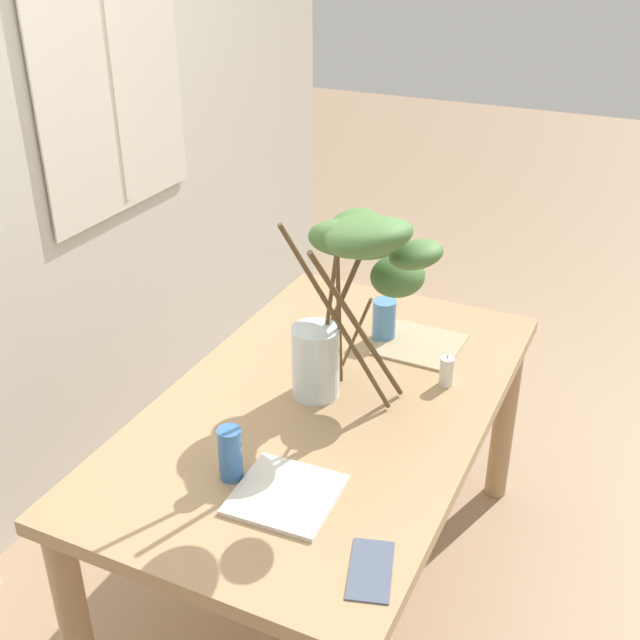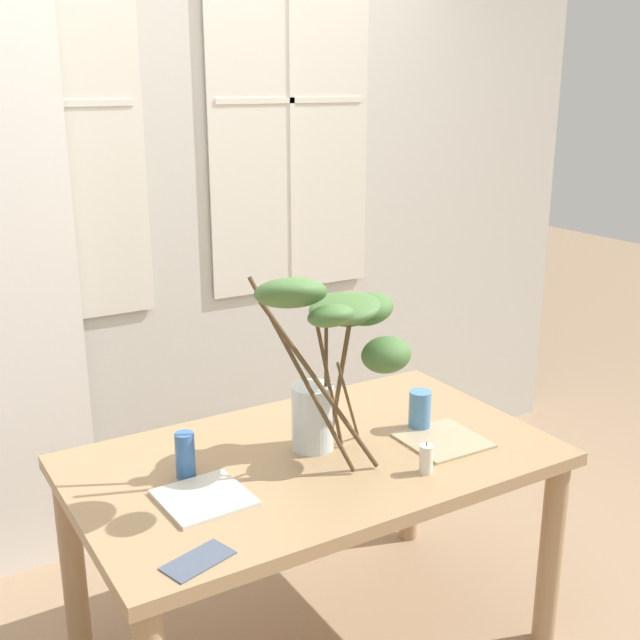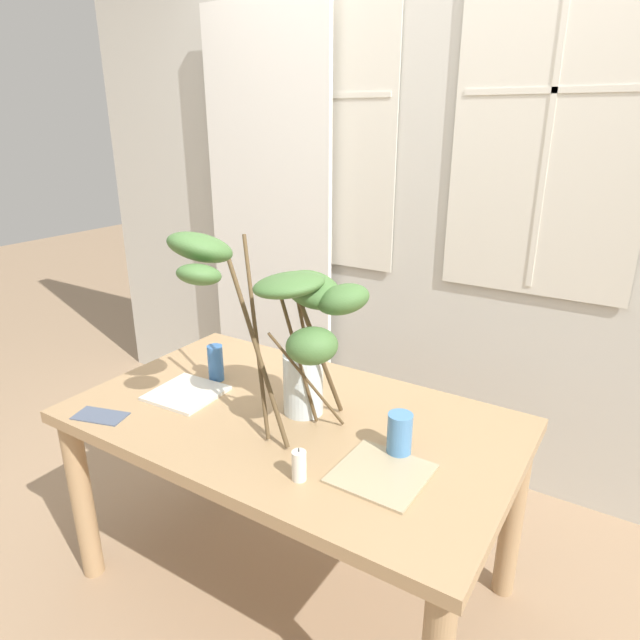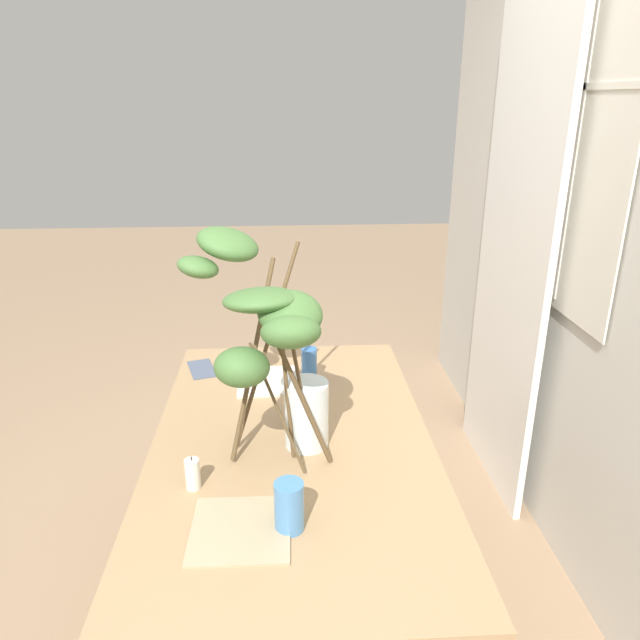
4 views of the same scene
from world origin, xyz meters
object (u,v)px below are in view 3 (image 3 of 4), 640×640
object	(u,v)px
pillar_candle	(299,466)
plate_square_left	(186,393)
vase_with_branches	(288,318)
drinking_glass_blue_right	(400,434)
dining_table	(291,441)
plate_square_right	(381,473)
drinking_glass_blue_left	(216,363)

from	to	relation	value
pillar_candle	plate_square_left	bearing A→B (deg)	162.79
vase_with_branches	plate_square_left	xyz separation A→B (m)	(-0.46, -0.02, -0.38)
pillar_candle	drinking_glass_blue_right	bearing A→B (deg)	55.44
dining_table	vase_with_branches	size ratio (longest dim) A/B	2.23
plate_square_left	plate_square_right	world-z (taller)	plate_square_left
dining_table	plate_square_right	xyz separation A→B (m)	(0.42, -0.14, 0.11)
plate_square_right	pillar_candle	world-z (taller)	pillar_candle
plate_square_right	pillar_candle	bearing A→B (deg)	-142.56
drinking_glass_blue_left	plate_square_right	bearing A→B (deg)	-14.43
drinking_glass_blue_right	plate_square_right	distance (m)	0.14
drinking_glass_blue_left	drinking_glass_blue_right	bearing A→B (deg)	-6.06
drinking_glass_blue_right	plate_square_left	size ratio (longest dim) A/B	0.56
dining_table	vase_with_branches	distance (m)	0.50
dining_table	plate_square_left	bearing A→B (deg)	-168.67
vase_with_branches	dining_table	bearing A→B (deg)	123.55
drinking_glass_blue_left	drinking_glass_blue_right	distance (m)	0.83
plate_square_left	drinking_glass_blue_right	bearing A→B (deg)	4.75
plate_square_left	plate_square_right	distance (m)	0.83
vase_with_branches	pillar_candle	bearing A→B (deg)	-49.80
drinking_glass_blue_left	plate_square_right	xyz separation A→B (m)	(0.82, -0.21, -0.07)
plate_square_left	plate_square_right	size ratio (longest dim) A/B	0.95
dining_table	drinking_glass_blue_right	size ratio (longest dim) A/B	11.21
dining_table	drinking_glass_blue_right	distance (m)	0.45
dining_table	drinking_glass_blue_left	bearing A→B (deg)	169.88
vase_with_branches	drinking_glass_blue_left	world-z (taller)	vase_with_branches
vase_with_branches	drinking_glass_blue_right	xyz separation A→B (m)	(0.37, 0.04, -0.32)
dining_table	drinking_glass_blue_right	bearing A→B (deg)	-2.00
dining_table	pillar_candle	distance (m)	0.39
vase_with_branches	drinking_glass_blue_left	bearing A→B (deg)	163.53
dining_table	plate_square_left	xyz separation A→B (m)	(-0.42, -0.08, 0.11)
plate_square_left	pillar_candle	world-z (taller)	pillar_candle
vase_with_branches	plate_square_right	xyz separation A→B (m)	(0.38, -0.08, -0.38)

